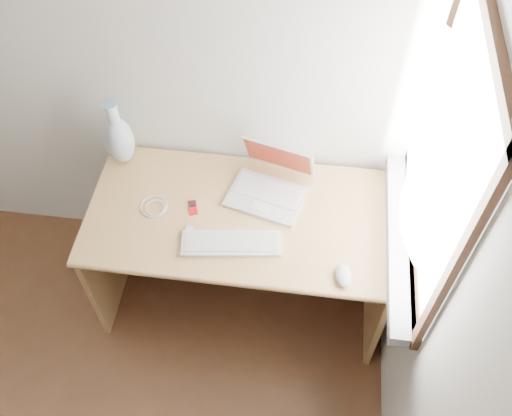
# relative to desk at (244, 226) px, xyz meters

# --- Properties ---
(back_wall) EXTENTS (3.50, 0.04, 2.60)m
(back_wall) POSITION_rel_desk_xyz_m (-1.00, 0.29, 0.78)
(back_wall) COLOR silver
(back_wall) RESTS_ON floor
(window) EXTENTS (0.11, 0.99, 1.10)m
(window) POSITION_rel_desk_xyz_m (0.72, -0.16, 0.76)
(window) COLOR white
(window) RESTS_ON right_wall
(desk) EXTENTS (1.38, 0.69, 0.73)m
(desk) POSITION_rel_desk_xyz_m (0.00, 0.00, 0.00)
(desk) COLOR tan
(desk) RESTS_ON floor
(laptop) EXTENTS (0.39, 0.36, 0.23)m
(laptop) POSITION_rel_desk_xyz_m (0.10, 0.07, 0.26)
(laptop) COLOR silver
(laptop) RESTS_ON desk
(external_keyboard) EXTENTS (0.44, 0.18, 0.02)m
(external_keyboard) POSITION_rel_desk_xyz_m (-0.02, -0.25, 0.22)
(external_keyboard) COLOR white
(external_keyboard) RESTS_ON desk
(mouse) EXTENTS (0.08, 0.12, 0.04)m
(mouse) POSITION_rel_desk_xyz_m (0.47, -0.35, 0.23)
(mouse) COLOR silver
(mouse) RESTS_ON desk
(ipod) EXTENTS (0.06, 0.09, 0.01)m
(ipod) POSITION_rel_desk_xyz_m (-0.22, -0.08, 0.21)
(ipod) COLOR red
(ipod) RESTS_ON desk
(cable_coil) EXTENTS (0.14, 0.14, 0.01)m
(cable_coil) POSITION_rel_desk_xyz_m (-0.40, -0.09, 0.21)
(cable_coil) COLOR white
(cable_coil) RESTS_ON desk
(remote) EXTENTS (0.04, 0.09, 0.01)m
(remote) POSITION_rel_desk_xyz_m (-0.21, -0.22, 0.21)
(remote) COLOR white
(remote) RESTS_ON desk
(vase) EXTENTS (0.14, 0.14, 0.36)m
(vase) POSITION_rel_desk_xyz_m (-0.61, 0.17, 0.36)
(vase) COLOR #AFBFCA
(vase) RESTS_ON desk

